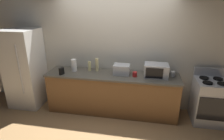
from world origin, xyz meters
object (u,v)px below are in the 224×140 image
at_px(stove_range, 209,101).
at_px(toaster_oven, 122,69).
at_px(paper_towel_roll, 74,65).
at_px(bottle_vinegar, 90,66).
at_px(refrigerator, 25,68).
at_px(mug_white, 173,74).
at_px(mug_red, 135,74).
at_px(microwave, 156,70).
at_px(cordless_phone, 62,71).
at_px(bottle_hand_soap, 97,65).

height_order(stove_range, toaster_oven, toaster_oven).
bearing_deg(paper_towel_roll, bottle_vinegar, 12.49).
xyz_separation_m(refrigerator, mug_white, (3.31, 0.11, 0.05)).
height_order(refrigerator, mug_red, refrigerator).
relative_size(paper_towel_roll, mug_red, 2.69).
relative_size(microwave, toaster_oven, 1.41).
bearing_deg(cordless_phone, mug_red, 26.64).
xyz_separation_m(stove_range, bottle_hand_soap, (-2.36, 0.15, 0.58)).
distance_m(stove_range, mug_white, 0.90).
relative_size(stove_range, paper_towel_roll, 4.00).
height_order(stove_range, bottle_hand_soap, bottle_hand_soap).
bearing_deg(mug_red, bottle_hand_soap, 168.15).
relative_size(stove_range, mug_red, 10.75).
height_order(bottle_hand_soap, mug_white, bottle_hand_soap).
height_order(stove_range, microwave, microwave).
bearing_deg(toaster_oven, stove_range, -1.91).
relative_size(stove_range, bottle_vinegar, 4.92).
relative_size(toaster_oven, bottle_vinegar, 1.55).
height_order(toaster_oven, paper_towel_roll, paper_towel_roll).
distance_m(paper_towel_roll, cordless_phone, 0.31).
height_order(paper_towel_roll, mug_white, paper_towel_roll).
xyz_separation_m(paper_towel_roll, bottle_vinegar, (0.34, 0.07, -0.03)).
bearing_deg(toaster_oven, mug_red, -17.58).
relative_size(toaster_oven, mug_white, 3.10).
bearing_deg(bottle_vinegar, bottle_hand_soap, 7.87).
xyz_separation_m(mug_red, mug_white, (0.77, 0.14, 0.00)).
xyz_separation_m(cordless_phone, mug_white, (2.31, 0.31, -0.02)).
height_order(refrigerator, cordless_phone, refrigerator).
height_order(toaster_oven, bottle_hand_soap, bottle_hand_soap).
height_order(stove_range, bottle_vinegar, bottle_vinegar).
distance_m(toaster_oven, cordless_phone, 1.27).
bearing_deg(cordless_phone, mug_white, 28.07).
bearing_deg(bottle_hand_soap, refrigerator, -175.00).
distance_m(refrigerator, toaster_oven, 2.25).
bearing_deg(mug_red, bottle_vinegar, 171.29).
height_order(refrigerator, microwave, refrigerator).
relative_size(refrigerator, paper_towel_roll, 6.67).
bearing_deg(toaster_oven, microwave, -0.98).
bearing_deg(stove_range, toaster_oven, 178.09).
distance_m(refrigerator, mug_white, 3.31).
relative_size(bottle_hand_soap, mug_red, 2.85).
xyz_separation_m(toaster_oven, paper_towel_roll, (-1.06, -0.01, 0.03)).
height_order(paper_towel_roll, mug_red, paper_towel_roll).
bearing_deg(toaster_oven, mug_white, 2.81).
xyz_separation_m(microwave, cordless_phone, (-1.95, -0.25, -0.06)).
xyz_separation_m(stove_range, microwave, (-1.09, 0.05, 0.57)).
relative_size(microwave, mug_white, 4.38).
bearing_deg(mug_white, refrigerator, -178.06).
xyz_separation_m(cordless_phone, bottle_hand_soap, (0.68, 0.34, 0.07)).
height_order(microwave, bottle_vinegar, microwave).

